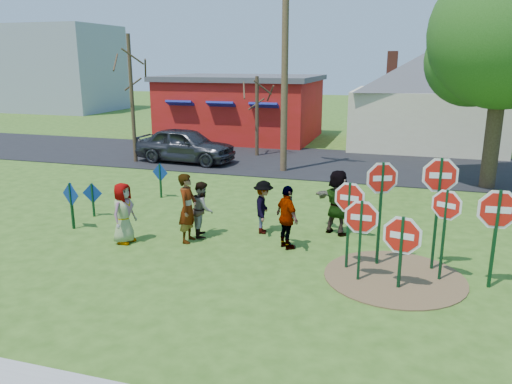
# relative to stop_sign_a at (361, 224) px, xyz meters

# --- Properties ---
(ground) EXTENTS (120.00, 120.00, 0.00)m
(ground) POSITION_rel_stop_sign_a_xyz_m (-3.71, 1.39, -1.36)
(ground) COLOR #345719
(ground) RESTS_ON ground
(road) EXTENTS (120.00, 7.50, 0.04)m
(road) POSITION_rel_stop_sign_a_xyz_m (-3.71, 12.89, -1.34)
(road) COLOR black
(road) RESTS_ON ground
(dirt_patch) EXTENTS (3.20, 3.20, 0.03)m
(dirt_patch) POSITION_rel_stop_sign_a_xyz_m (0.79, 0.39, -1.34)
(dirt_patch) COLOR brown
(dirt_patch) RESTS_ON ground
(red_building) EXTENTS (9.40, 7.69, 3.90)m
(red_building) POSITION_rel_stop_sign_a_xyz_m (-9.21, 19.38, 0.61)
(red_building) COLOR #A01A10
(red_building) RESTS_ON ground
(cream_house) EXTENTS (9.40, 9.40, 6.50)m
(cream_house) POSITION_rel_stop_sign_a_xyz_m (1.79, 19.39, 1.57)
(cream_house) COLOR beige
(cream_house) RESTS_ON ground
(distant_building) EXTENTS (10.00, 8.00, 8.00)m
(distant_building) POSITION_rel_stop_sign_a_xyz_m (-31.71, 31.39, 2.64)
(distant_building) COLOR #8C939E
(distant_building) RESTS_ON ground
(stop_sign_a) EXTENTS (1.03, 0.07, 2.02)m
(stop_sign_a) POSITION_rel_stop_sign_a_xyz_m (0.00, 0.00, 0.00)
(stop_sign_a) COLOR #0F381C
(stop_sign_a) RESTS_ON ground
(stop_sign_b) EXTENTS (0.96, 0.41, 2.69)m
(stop_sign_b) POSITION_rel_stop_sign_a_xyz_m (0.35, 1.05, 0.58)
(stop_sign_b) COLOR #0F381C
(stop_sign_b) RESTS_ON ground
(stop_sign_c) EXTENTS (0.85, 0.40, 2.24)m
(stop_sign_c) POSITION_rel_stop_sign_a_xyz_m (1.77, 0.55, 0.20)
(stop_sign_c) COLOR #0F381C
(stop_sign_c) RESTS_ON ground
(stop_sign_d) EXTENTS (1.09, 0.16, 2.85)m
(stop_sign_d) POSITION_rel_stop_sign_a_xyz_m (1.62, 1.13, 0.71)
(stop_sign_d) COLOR #0F381C
(stop_sign_d) RESTS_ON ground
(stop_sign_e) EXTENTS (1.12, 0.27, 1.79)m
(stop_sign_e) POSITION_rel_stop_sign_a_xyz_m (0.89, -0.15, -0.22)
(stop_sign_e) COLOR #0F381C
(stop_sign_e) RESTS_ON ground
(stop_sign_f) EXTENTS (1.17, 0.12, 2.36)m
(stop_sign_f) POSITION_rel_stop_sign_a_xyz_m (2.79, 0.49, 0.28)
(stop_sign_f) COLOR #0F381C
(stop_sign_f) RESTS_ON ground
(stop_sign_g) EXTENTS (0.97, 0.20, 2.25)m
(stop_sign_g) POSITION_rel_stop_sign_a_xyz_m (-0.34, 0.61, 0.20)
(stop_sign_g) COLOR #0F381C
(stop_sign_g) RESTS_ON ground
(blue_diamond_b) EXTENTS (0.69, 0.24, 1.41)m
(blue_diamond_b) POSITION_rel_stop_sign_a_xyz_m (-8.42, 1.19, -0.49)
(blue_diamond_b) COLOR #0F381C
(blue_diamond_b) RESTS_ON ground
(blue_diamond_c) EXTENTS (0.65, 0.11, 1.10)m
(blue_diamond_c) POSITION_rel_stop_sign_a_xyz_m (-8.55, 2.41, -0.70)
(blue_diamond_c) COLOR #0F381C
(blue_diamond_c) RESTS_ON ground
(blue_diamond_d) EXTENTS (0.66, 0.13, 1.26)m
(blue_diamond_d) POSITION_rel_stop_sign_a_xyz_m (-7.54, 5.05, -0.58)
(blue_diamond_d) COLOR #0F381C
(blue_diamond_d) RESTS_ON ground
(person_a) EXTENTS (0.62, 0.87, 1.68)m
(person_a) POSITION_rel_stop_sign_a_xyz_m (-6.34, 0.63, -0.52)
(person_a) COLOR #3D467D
(person_a) RESTS_ON ground
(person_b) EXTENTS (0.48, 0.71, 1.91)m
(person_b) POSITION_rel_stop_sign_a_xyz_m (-4.72, 1.21, -0.40)
(person_b) COLOR #297D67
(person_b) RESTS_ON ground
(person_c) EXTENTS (0.83, 0.92, 1.57)m
(person_c) POSITION_rel_stop_sign_a_xyz_m (-4.52, 1.77, -0.57)
(person_c) COLOR #9C643E
(person_c) RESTS_ON ground
(person_d) EXTENTS (0.74, 1.08, 1.54)m
(person_d) POSITION_rel_stop_sign_a_xyz_m (-2.95, 2.48, -0.59)
(person_d) COLOR #37373D
(person_d) RESTS_ON ground
(person_e) EXTENTS (0.99, 1.02, 1.71)m
(person_e) POSITION_rel_stop_sign_a_xyz_m (-2.01, 1.48, -0.50)
(person_e) COLOR #452953
(person_e) RESTS_ON ground
(person_f) EXTENTS (1.80, 1.29, 1.87)m
(person_f) POSITION_rel_stop_sign_a_xyz_m (-0.91, 3.02, -0.42)
(person_f) COLOR #1C502B
(person_f) RESTS_ON ground
(suv) EXTENTS (5.01, 2.34, 1.66)m
(suv) POSITION_rel_stop_sign_a_xyz_m (-9.36, 11.14, -0.49)
(suv) COLOR #2B2B2F
(suv) RESTS_ON road
(utility_pole) EXTENTS (2.26, 0.59, 9.34)m
(utility_pole) POSITION_rel_stop_sign_a_xyz_m (-4.35, 10.63, 3.56)
(utility_pole) COLOR #4C3823
(utility_pole) RESTS_ON ground
(leafy_tree) EXTENTS (5.96, 5.44, 8.47)m
(leafy_tree) POSITION_rel_stop_sign_a_xyz_m (4.10, 10.02, 4.10)
(leafy_tree) COLOR #382819
(leafy_tree) RESTS_ON ground
(bare_tree_west) EXTENTS (1.80, 1.80, 6.01)m
(bare_tree_west) POSITION_rel_stop_sign_a_xyz_m (-11.75, 10.55, 2.53)
(bare_tree_west) COLOR #382819
(bare_tree_west) RESTS_ON ground
(bare_tree_east) EXTENTS (1.80, 1.80, 4.05)m
(bare_tree_east) POSITION_rel_stop_sign_a_xyz_m (-6.54, 13.78, 1.27)
(bare_tree_east) COLOR #382819
(bare_tree_east) RESTS_ON ground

